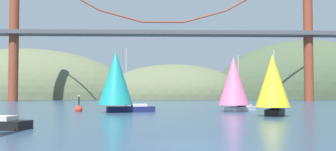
% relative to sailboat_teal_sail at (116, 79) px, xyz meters
% --- Properties ---
extents(ground_plane, '(360.00, 360.00, 0.00)m').
position_rel_sailboat_teal_sail_xyz_m(ground_plane, '(7.63, -34.26, -4.64)').
color(ground_plane, '#2D4760').
extents(headland_right, '(78.43, 44.00, 47.67)m').
position_rel_sailboat_teal_sail_xyz_m(headland_right, '(67.63, 100.74, -4.64)').
color(headland_right, '#425138').
rests_on(headland_right, ground_plane).
extents(headland_left, '(88.89, 44.00, 39.92)m').
position_rel_sailboat_teal_sail_xyz_m(headland_left, '(-47.37, 100.74, -4.64)').
color(headland_left, '#5B6647').
rests_on(headland_left, ground_plane).
extents(headland_center, '(59.01, 44.00, 27.57)m').
position_rel_sailboat_teal_sail_xyz_m(headland_center, '(12.63, 100.74, -4.64)').
color(headland_center, '#5B6647').
rests_on(headland_center, ground_plane).
extents(suspension_bridge, '(124.25, 6.00, 44.73)m').
position_rel_sailboat_teal_sail_xyz_m(suspension_bridge, '(7.63, 60.74, 16.70)').
color(suspension_bridge, brown).
rests_on(suspension_bridge, ground_plane).
extents(sailboat_teal_sail, '(8.56, 5.82, 9.09)m').
position_rel_sailboat_teal_sail_xyz_m(sailboat_teal_sail, '(0.00, 0.00, 0.00)').
color(sailboat_teal_sail, '#191E4C').
rests_on(sailboat_teal_sail, ground_plane).
extents(sailboat_yellow_sail, '(5.54, 7.52, 8.05)m').
position_rel_sailboat_teal_sail_xyz_m(sailboat_yellow_sail, '(19.61, -9.23, -0.70)').
color(sailboat_yellow_sail, black).
rests_on(sailboat_yellow_sail, ground_plane).
extents(sailboat_pink_spinnaker, '(7.43, 7.89, 8.46)m').
position_rel_sailboat_teal_sail_xyz_m(sailboat_pink_spinnaker, '(17.19, 1.95, -0.38)').
color(sailboat_pink_spinnaker, white).
rests_on(sailboat_pink_spinnaker, ground_plane).
extents(channel_buoy, '(1.10, 1.10, 2.64)m').
position_rel_sailboat_teal_sail_xyz_m(channel_buoy, '(-5.77, 2.53, -4.27)').
color(channel_buoy, red).
rests_on(channel_buoy, ground_plane).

